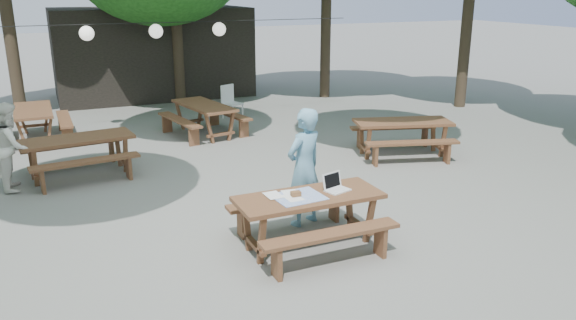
# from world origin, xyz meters

# --- Properties ---
(ground) EXTENTS (80.00, 80.00, 0.00)m
(ground) POSITION_xyz_m (0.00, 0.00, 0.00)
(ground) COLOR slate
(ground) RESTS_ON ground
(pavilion) EXTENTS (6.00, 3.00, 2.80)m
(pavilion) POSITION_xyz_m (0.50, 10.50, 1.40)
(pavilion) COLOR black
(pavilion) RESTS_ON ground
(main_picnic_table) EXTENTS (2.00, 1.58, 0.75)m
(main_picnic_table) POSITION_xyz_m (0.23, -1.68, 0.39)
(main_picnic_table) COLOR #56351E
(main_picnic_table) RESTS_ON ground
(picnic_table_nw) EXTENTS (2.08, 1.79, 0.75)m
(picnic_table_nw) POSITION_xyz_m (-2.42, 2.79, 0.39)
(picnic_table_nw) COLOR #56351E
(picnic_table_nw) RESTS_ON ground
(picnic_table_ne) EXTENTS (2.28, 2.06, 0.75)m
(picnic_table_ne) POSITION_xyz_m (3.94, 1.46, 0.39)
(picnic_table_ne) COLOR #56351E
(picnic_table_ne) RESTS_ON ground
(picnic_table_far_w) EXTENTS (1.60, 2.01, 0.75)m
(picnic_table_far_w) POSITION_xyz_m (-3.16, 5.89, 0.39)
(picnic_table_far_w) COLOR #56351E
(picnic_table_far_w) RESTS_ON ground
(picnic_table_far_e) EXTENTS (1.91, 2.17, 0.75)m
(picnic_table_far_e) POSITION_xyz_m (0.59, 4.81, 0.39)
(picnic_table_far_e) COLOR #56351E
(picnic_table_far_e) RESTS_ON ground
(woman) EXTENTS (0.76, 0.63, 1.78)m
(woman) POSITION_xyz_m (0.51, -0.95, 0.89)
(woman) COLOR #69A2BF
(woman) RESTS_ON ground
(second_person) EXTENTS (0.61, 0.77, 1.55)m
(second_person) POSITION_xyz_m (-3.52, 2.52, 0.78)
(second_person) COLOR white
(second_person) RESTS_ON ground
(plastic_chair) EXTENTS (0.58, 0.58, 0.90)m
(plastic_chair) POSITION_xyz_m (1.76, 6.24, 0.26)
(plastic_chair) COLOR white
(plastic_chair) RESTS_ON ground
(laptop) EXTENTS (0.39, 0.34, 0.24)m
(laptop) POSITION_xyz_m (0.65, -1.64, 0.81)
(laptop) COLOR white
(laptop) RESTS_ON main_picnic_table
(tabletop_clutter) EXTENTS (0.75, 0.62, 0.08)m
(tabletop_clutter) POSITION_xyz_m (0.05, -1.67, 0.76)
(tabletop_clutter) COLOR #3C6DCE
(tabletop_clutter) RESTS_ON main_picnic_table
(paper_lanterns) EXTENTS (9.00, 0.34, 0.38)m
(paper_lanterns) POSITION_xyz_m (-0.19, 6.00, 2.40)
(paper_lanterns) COLOR black
(paper_lanterns) RESTS_ON ground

